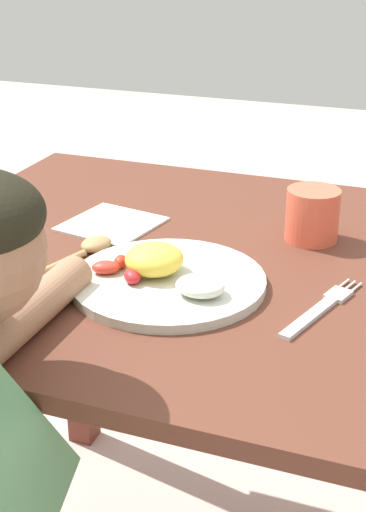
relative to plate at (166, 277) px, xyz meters
name	(u,v)px	position (x,y,z in m)	size (l,w,h in m)	color
dining_table	(248,329)	(0.09, 0.11, -0.12)	(1.09, 0.79, 0.69)	#592E20
plate	(166,277)	(0.00, 0.00, 0.00)	(0.27, 0.27, 0.05)	beige
fork	(321,308)	(0.21, 0.00, -0.01)	(0.07, 0.19, 0.01)	silver
spoon	(81,252)	(-0.15, 0.04, -0.01)	(0.09, 0.22, 0.02)	tan
drinking_cup	(312,215)	(0.15, 0.23, 0.03)	(0.08, 0.08, 0.08)	#EE6045
napkin	(112,224)	(-0.17, 0.17, -0.01)	(0.14, 0.14, 0.00)	white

